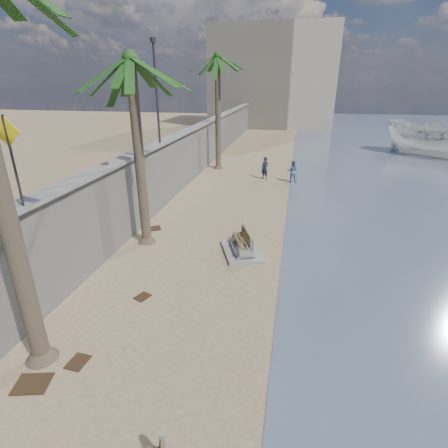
{
  "coord_description": "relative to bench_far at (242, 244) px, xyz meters",
  "views": [
    {
      "loc": [
        2.21,
        -6.25,
        6.82
      ],
      "look_at": [
        -0.5,
        7.0,
        1.2
      ],
      "focal_mm": 28.0,
      "sensor_mm": 36.0,
      "label": 1
    }
  ],
  "objects": [
    {
      "name": "debris_a",
      "position": [
        -3.9,
        -7.9,
        -0.38
      ],
      "size": [
        0.95,
        0.83,
        0.03
      ],
      "primitive_type": "cube",
      "rotation": [
        0.0,
        0.0,
        0.25
      ],
      "color": "#382616",
      "rests_on": "ground_plane"
    },
    {
      "name": "debris_d",
      "position": [
        -2.79,
        -3.94,
        -0.38
      ],
      "size": [
        0.57,
        0.62,
        0.03
      ],
      "primitive_type": "cube",
      "rotation": [
        0.0,
        0.0,
        1.18
      ],
      "color": "#382616",
      "rests_on": "ground_plane"
    },
    {
      "name": "end_building",
      "position": [
        -2.3,
        45.11,
        6.6
      ],
      "size": [
        18.0,
        12.0,
        14.0
      ],
      "primitive_type": "cube",
      "color": "#B7AA93",
      "rests_on": "ground_plane"
    },
    {
      "name": "pedestrian_sign",
      "position": [
        -5.3,
        -5.39,
        4.76
      ],
      "size": [
        0.78,
        0.07,
        2.4
      ],
      "color": "#2D2D33",
      "rests_on": "wall_cap"
    },
    {
      "name": "boat_cruiser",
      "position": [
        15.12,
        23.23,
        1.43
      ],
      "size": [
        5.38,
        5.36,
        4.46
      ],
      "primitive_type": "imported",
      "rotation": [
        0.0,
        0.0,
        0.95
      ],
      "color": "silver",
      "rests_on": "bay_water"
    },
    {
      "name": "wall_cap",
      "position": [
        -5.5,
        13.11,
        3.15
      ],
      "size": [
        0.8,
        70.0,
        0.12
      ],
      "primitive_type": "cube",
      "color": "gray",
      "rests_on": "seawall"
    },
    {
      "name": "person_a",
      "position": [
        -0.18,
        11.98,
        0.54
      ],
      "size": [
        0.82,
        0.75,
        1.89
      ],
      "primitive_type": "imported",
      "rotation": [
        0.0,
        0.0,
        -0.56
      ],
      "color": "#15243A",
      "rests_on": "ground_plane"
    },
    {
      "name": "debris_c",
      "position": [
        -4.58,
        1.7,
        -0.38
      ],
      "size": [
        0.73,
        0.78,
        0.03
      ],
      "primitive_type": "cube",
      "rotation": [
        0.0,
        0.0,
        5.24
      ],
      "color": "#382616",
      "rests_on": "ground_plane"
    },
    {
      "name": "palm_back",
      "position": [
        -4.24,
        14.62,
        7.86
      ],
      "size": [
        5.0,
        5.0,
        9.31
      ],
      "color": "brown",
      "rests_on": "ground_plane"
    },
    {
      "name": "ground_plane",
      "position": [
        -0.3,
        -6.89,
        -0.4
      ],
      "size": [
        140.0,
        140.0,
        0.0
      ],
      "primitive_type": "plane",
      "color": "#9F8461"
    },
    {
      "name": "streetlight",
      "position": [
        -5.4,
        5.11,
        6.25
      ],
      "size": [
        0.28,
        0.28,
        5.12
      ],
      "color": "#2D2D33",
      "rests_on": "wall_cap"
    },
    {
      "name": "palm_mid",
      "position": [
        -4.38,
        0.17,
        7.03
      ],
      "size": [
        5.0,
        5.0,
        8.44
      ],
      "color": "brown",
      "rests_on": "ground_plane"
    },
    {
      "name": "person_b",
      "position": [
        1.81,
        11.64,
        0.47
      ],
      "size": [
        0.89,
        0.71,
        1.75
      ],
      "primitive_type": "imported",
      "rotation": [
        0.0,
        0.0,
        3.07
      ],
      "color": "#4C719D",
      "rests_on": "ground_plane"
    },
    {
      "name": "yacht_far",
      "position": [
        18.07,
        32.94,
        -0.05
      ],
      "size": [
        6.18,
        8.6,
        1.5
      ],
      "primitive_type": null,
      "rotation": [
        0.0,
        0.0,
        2.07
      ],
      "color": "silver",
      "rests_on": "bay_water"
    },
    {
      "name": "bench_far",
      "position": [
        0.0,
        0.0,
        0.0
      ],
      "size": [
        2.18,
        2.57,
        0.91
      ],
      "color": "gray",
      "rests_on": "ground_plane"
    },
    {
      "name": "seawall",
      "position": [
        -5.5,
        13.11,
        1.35
      ],
      "size": [
        0.45,
        70.0,
        3.5
      ],
      "primitive_type": "cube",
      "color": "gray",
      "rests_on": "ground_plane"
    },
    {
      "name": "debris_b",
      "position": [
        -3.23,
        -7.04,
        -0.38
      ],
      "size": [
        0.5,
        0.6,
        0.03
      ],
      "primitive_type": "cube",
      "rotation": [
        0.0,
        0.0,
        4.65
      ],
      "color": "#382616",
      "rests_on": "ground_plane"
    }
  ]
}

